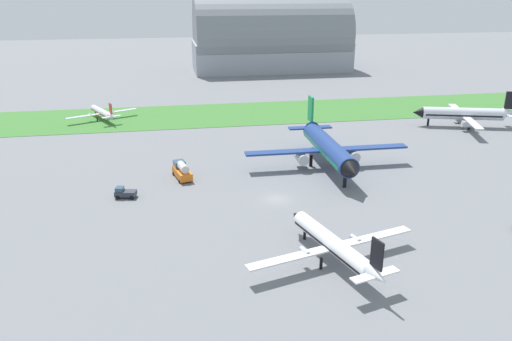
% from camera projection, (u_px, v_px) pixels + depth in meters
% --- Properties ---
extents(ground_plane, '(600.00, 600.00, 0.00)m').
position_uv_depth(ground_plane, '(277.00, 199.00, 87.75)').
color(ground_plane, slate).
extents(grass_taxiway_strip, '(360.00, 28.00, 0.08)m').
position_uv_depth(grass_taxiway_strip, '(230.00, 114.00, 145.91)').
color(grass_taxiway_strip, '#3D7533').
rests_on(grass_taxiway_strip, ground_plane).
extents(airplane_parked_jet_far, '(26.34, 26.61, 9.63)m').
position_uv_depth(airplane_parked_jet_far, '(465.00, 114.00, 131.69)').
color(airplane_parked_jet_far, silver).
rests_on(airplane_parked_jet_far, ground_plane).
extents(airplane_midfield_jet, '(33.71, 33.02, 11.93)m').
position_uv_depth(airplane_midfield_jet, '(327.00, 147.00, 101.82)').
color(airplane_midfield_jet, navy).
rests_on(airplane_midfield_jet, ground_plane).
extents(airplane_foreground_turboprop, '(24.76, 21.36, 7.57)m').
position_uv_depth(airplane_foreground_turboprop, '(333.00, 244.00, 66.66)').
color(airplane_foreground_turboprop, white).
rests_on(airplane_foreground_turboprop, ground_plane).
extents(airplane_taxiing_turboprop, '(18.38, 15.98, 5.95)m').
position_uv_depth(airplane_taxiing_turboprop, '(102.00, 112.00, 138.85)').
color(airplane_taxiing_turboprop, silver).
rests_on(airplane_taxiing_turboprop, ground_plane).
extents(pushback_tug_near_gate, '(3.90, 2.68, 1.95)m').
position_uv_depth(pushback_tug_near_gate, '(125.00, 193.00, 88.10)').
color(pushback_tug_near_gate, '#2D333D').
rests_on(pushback_tug_near_gate, ground_plane).
extents(fuel_truck_midfield, '(3.79, 6.87, 3.29)m').
position_uv_depth(fuel_truck_midfield, '(182.00, 170.00, 96.84)').
color(fuel_truck_midfield, orange).
rests_on(fuel_truck_midfield, ground_plane).
extents(hangar_distant, '(67.11, 31.23, 31.23)m').
position_uv_depth(hangar_distant, '(271.00, 40.00, 218.99)').
color(hangar_distant, '#9399A3').
rests_on(hangar_distant, ground_plane).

